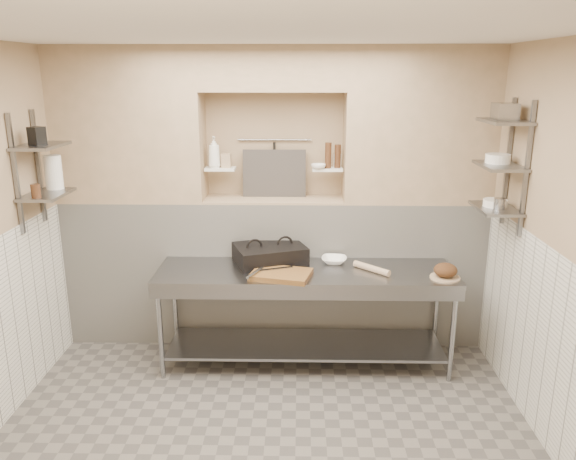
{
  "coord_description": "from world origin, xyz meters",
  "views": [
    {
      "loc": [
        0.24,
        -3.43,
        2.58
      ],
      "look_at": [
        0.15,
        0.9,
        1.35
      ],
      "focal_mm": 35.0,
      "sensor_mm": 36.0,
      "label": 1
    }
  ],
  "objects_px": {
    "prep_table": "(306,298)",
    "jug_left": "(54,172)",
    "bowl_alcove": "(318,166)",
    "bread_loaf": "(446,270)",
    "bottle_soap": "(214,152)",
    "rolling_pin": "(372,268)",
    "mixing_bowl": "(334,260)",
    "panini_press": "(270,254)",
    "cutting_board": "(281,274)"
  },
  "relations": [
    {
      "from": "prep_table",
      "to": "jug_left",
      "type": "height_order",
      "value": "jug_left"
    },
    {
      "from": "bowl_alcove",
      "to": "jug_left",
      "type": "distance_m",
      "value": 2.3
    },
    {
      "from": "bread_loaf",
      "to": "bottle_soap",
      "type": "distance_m",
      "value": 2.31
    },
    {
      "from": "prep_table",
      "to": "rolling_pin",
      "type": "xyz_separation_m",
      "value": [
        0.57,
        -0.0,
        0.29
      ]
    },
    {
      "from": "bread_loaf",
      "to": "bottle_soap",
      "type": "xyz_separation_m",
      "value": [
        -2.02,
        0.7,
        0.88
      ]
    },
    {
      "from": "rolling_pin",
      "to": "bottle_soap",
      "type": "xyz_separation_m",
      "value": [
        -1.42,
        0.55,
        0.93
      ]
    },
    {
      "from": "mixing_bowl",
      "to": "jug_left",
      "type": "xyz_separation_m",
      "value": [
        -2.4,
        -0.17,
        0.83
      ]
    },
    {
      "from": "bottle_soap",
      "to": "bowl_alcove",
      "type": "height_order",
      "value": "bottle_soap"
    },
    {
      "from": "mixing_bowl",
      "to": "bottle_soap",
      "type": "relative_size",
      "value": 0.78
    },
    {
      "from": "panini_press",
      "to": "rolling_pin",
      "type": "height_order",
      "value": "panini_press"
    },
    {
      "from": "prep_table",
      "to": "bread_loaf",
      "type": "xyz_separation_m",
      "value": [
        1.17,
        -0.16,
        0.33
      ]
    },
    {
      "from": "jug_left",
      "to": "mixing_bowl",
      "type": "bearing_deg",
      "value": 4.11
    },
    {
      "from": "cutting_board",
      "to": "bottle_soap",
      "type": "relative_size",
      "value": 1.68
    },
    {
      "from": "rolling_pin",
      "to": "jug_left",
      "type": "relative_size",
      "value": 1.3
    },
    {
      "from": "panini_press",
      "to": "mixing_bowl",
      "type": "distance_m",
      "value": 0.58
    },
    {
      "from": "bottle_soap",
      "to": "jug_left",
      "type": "xyz_separation_m",
      "value": [
        -1.29,
        -0.51,
        -0.1
      ]
    },
    {
      "from": "bottle_soap",
      "to": "jug_left",
      "type": "relative_size",
      "value": 1.01
    },
    {
      "from": "rolling_pin",
      "to": "bread_loaf",
      "type": "xyz_separation_m",
      "value": [
        0.6,
        -0.15,
        0.04
      ]
    },
    {
      "from": "cutting_board",
      "to": "prep_table",
      "type": "bearing_deg",
      "value": 36.25
    },
    {
      "from": "bowl_alcove",
      "to": "cutting_board",
      "type": "bearing_deg",
      "value": -115.89
    },
    {
      "from": "prep_table",
      "to": "bottle_soap",
      "type": "xyz_separation_m",
      "value": [
        -0.85,
        0.55,
        1.22
      ]
    },
    {
      "from": "rolling_pin",
      "to": "bottle_soap",
      "type": "bearing_deg",
      "value": 158.81
    },
    {
      "from": "cutting_board",
      "to": "bowl_alcove",
      "type": "xyz_separation_m",
      "value": [
        0.32,
        0.67,
        0.81
      ]
    },
    {
      "from": "cutting_board",
      "to": "jug_left",
      "type": "relative_size",
      "value": 1.7
    },
    {
      "from": "prep_table",
      "to": "mixing_bowl",
      "type": "relative_size",
      "value": 11.43
    },
    {
      "from": "panini_press",
      "to": "bowl_alcove",
      "type": "height_order",
      "value": "bowl_alcove"
    },
    {
      "from": "cutting_board",
      "to": "bottle_soap",
      "type": "distance_m",
      "value": 1.33
    },
    {
      "from": "cutting_board",
      "to": "bottle_soap",
      "type": "height_order",
      "value": "bottle_soap"
    },
    {
      "from": "bottle_soap",
      "to": "rolling_pin",
      "type": "bearing_deg",
      "value": -21.19
    },
    {
      "from": "cutting_board",
      "to": "mixing_bowl",
      "type": "distance_m",
      "value": 0.59
    },
    {
      "from": "mixing_bowl",
      "to": "rolling_pin",
      "type": "height_order",
      "value": "same"
    },
    {
      "from": "prep_table",
      "to": "jug_left",
      "type": "bearing_deg",
      "value": 178.99
    },
    {
      "from": "cutting_board",
      "to": "rolling_pin",
      "type": "relative_size",
      "value": 1.31
    },
    {
      "from": "mixing_bowl",
      "to": "rolling_pin",
      "type": "relative_size",
      "value": 0.61
    },
    {
      "from": "panini_press",
      "to": "bread_loaf",
      "type": "bearing_deg",
      "value": -33.48
    },
    {
      "from": "cutting_board",
      "to": "panini_press",
      "type": "bearing_deg",
      "value": 107.41
    },
    {
      "from": "prep_table",
      "to": "cutting_board",
      "type": "bearing_deg",
      "value": -143.75
    },
    {
      "from": "prep_table",
      "to": "panini_press",
      "type": "xyz_separation_m",
      "value": [
        -0.32,
        0.21,
        0.34
      ]
    },
    {
      "from": "bread_loaf",
      "to": "bowl_alcove",
      "type": "xyz_separation_m",
      "value": [
        -1.06,
        0.67,
        0.76
      ]
    },
    {
      "from": "rolling_pin",
      "to": "bowl_alcove",
      "type": "height_order",
      "value": "bowl_alcove"
    },
    {
      "from": "mixing_bowl",
      "to": "jug_left",
      "type": "bearing_deg",
      "value": -175.89
    },
    {
      "from": "cutting_board",
      "to": "mixing_bowl",
      "type": "bearing_deg",
      "value": 37.9
    },
    {
      "from": "panini_press",
      "to": "bowl_alcove",
      "type": "xyz_separation_m",
      "value": [
        0.44,
        0.31,
        0.75
      ]
    },
    {
      "from": "mixing_bowl",
      "to": "bread_loaf",
      "type": "relative_size",
      "value": 1.17
    },
    {
      "from": "prep_table",
      "to": "bowl_alcove",
      "type": "bearing_deg",
      "value": 77.61
    },
    {
      "from": "panini_press",
      "to": "cutting_board",
      "type": "height_order",
      "value": "panini_press"
    },
    {
      "from": "prep_table",
      "to": "rolling_pin",
      "type": "bearing_deg",
      "value": -0.48
    },
    {
      "from": "cutting_board",
      "to": "rolling_pin",
      "type": "distance_m",
      "value": 0.8
    },
    {
      "from": "panini_press",
      "to": "prep_table",
      "type": "bearing_deg",
      "value": -52.19
    },
    {
      "from": "cutting_board",
      "to": "bread_loaf",
      "type": "height_order",
      "value": "bread_loaf"
    }
  ]
}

